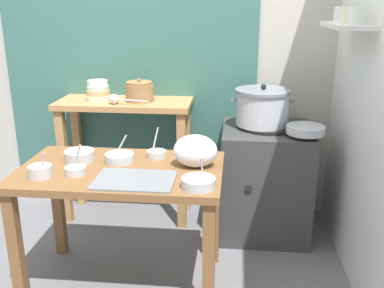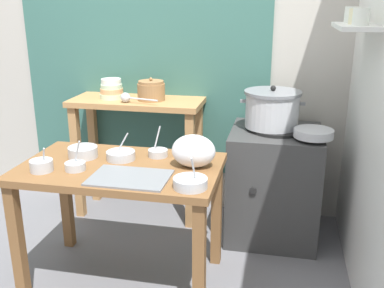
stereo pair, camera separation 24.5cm
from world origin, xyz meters
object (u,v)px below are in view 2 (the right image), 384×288
object	(u,v)px
clay_pot	(151,91)
prep_bowl_2	(158,152)
serving_tray	(130,178)
prep_bowl_1	(41,165)
bowl_stack_enamel	(112,89)
ladle	(127,98)
prep_bowl_4	(75,166)
prep_bowl_3	(121,155)
steamer_pot	(272,109)
plastic_bag	(194,151)
prep_bowl_0	(83,152)
wide_pan	(314,133)
back_shelf_table	(138,129)
prep_bowl_5	(190,182)
prep_table	(121,184)

from	to	relation	value
clay_pot	prep_bowl_2	world-z (taller)	clay_pot
serving_tray	prep_bowl_1	world-z (taller)	prep_bowl_1
clay_pot	bowl_stack_enamel	size ratio (longest dim) A/B	1.12
ladle	prep_bowl_4	world-z (taller)	ladle
bowl_stack_enamel	prep_bowl_3	distance (m)	0.86
steamer_pot	bowl_stack_enamel	bearing A→B (deg)	174.58
plastic_bag	prep_bowl_2	distance (m)	0.27
plastic_bag	prep_bowl_4	size ratio (longest dim) A/B	1.43
plastic_bag	steamer_pot	bearing A→B (deg)	60.28
prep_bowl_0	clay_pot	bearing A→B (deg)	76.64
clay_pot	prep_bowl_2	size ratio (longest dim) A/B	1.12
clay_pot	prep_bowl_4	bearing A→B (deg)	-97.96
clay_pot	prep_bowl_1	distance (m)	1.08
wide_pan	bowl_stack_enamel	bearing A→B (deg)	168.38
back_shelf_table	prep_bowl_5	world-z (taller)	back_shelf_table
serving_tray	ladle	bearing A→B (deg)	110.09
prep_bowl_5	prep_bowl_1	bearing A→B (deg)	176.27
ladle	wide_pan	xyz separation A→B (m)	(1.27, -0.18, -0.13)
steamer_pot	clay_pot	xyz separation A→B (m)	(-0.86, 0.11, 0.07)
bowl_stack_enamel	prep_bowl_3	bearing A→B (deg)	-65.62
steamer_pot	prep_bowl_0	bearing A→B (deg)	-147.69
bowl_stack_enamel	prep_bowl_0	bearing A→B (deg)	-81.28
prep_bowl_5	steamer_pot	bearing A→B (deg)	70.16
prep_table	prep_bowl_0	distance (m)	0.30
clay_pot	prep_bowl_1	bearing A→B (deg)	-106.55
prep_table	prep_bowl_3	distance (m)	0.17
prep_bowl_4	prep_bowl_5	distance (m)	0.66
back_shelf_table	serving_tray	distance (m)	1.07
serving_tray	prep_bowl_4	xyz separation A→B (m)	(-0.32, 0.06, 0.02)
bowl_stack_enamel	prep_bowl_2	world-z (taller)	bowl_stack_enamel
prep_bowl_2	prep_bowl_3	size ratio (longest dim) A/B	1.07
steamer_pot	prep_bowl_3	bearing A→B (deg)	-141.46
prep_bowl_3	prep_bowl_5	bearing A→B (deg)	-33.40
clay_pot	prep_bowl_4	distance (m)	1.00
prep_bowl_1	clay_pot	bearing A→B (deg)	73.45
plastic_bag	ladle	bearing A→B (deg)	132.25
serving_tray	prep_bowl_0	bearing A→B (deg)	145.89
prep_bowl_2	bowl_stack_enamel	bearing A→B (deg)	128.82
prep_bowl_5	plastic_bag	bearing A→B (deg)	98.49
back_shelf_table	prep_bowl_2	xyz separation A→B (m)	(0.35, -0.67, 0.06)
prep_table	bowl_stack_enamel	distance (m)	1.00
prep_table	clay_pot	distance (m)	0.93
prep_bowl_4	prep_bowl_5	xyz separation A→B (m)	(0.65, -0.10, 0.00)
steamer_pot	serving_tray	world-z (taller)	steamer_pot
serving_tray	wide_pan	distance (m)	1.19
back_shelf_table	prep_bowl_5	distance (m)	1.24
prep_bowl_0	prep_bowl_5	world-z (taller)	prep_bowl_5
prep_bowl_4	prep_bowl_1	bearing A→B (deg)	-163.09
bowl_stack_enamel	steamer_pot	bearing A→B (deg)	-5.42
plastic_bag	prep_bowl_5	distance (m)	0.29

